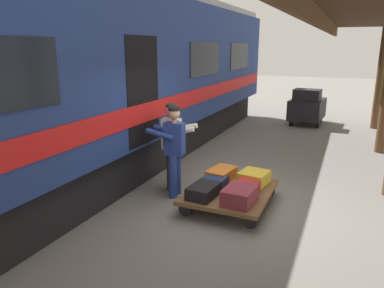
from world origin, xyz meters
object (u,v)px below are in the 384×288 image
Objects in this scene: luggage_cart at (230,192)px; suitcase_black_hardshell at (203,191)px; porter_in_overalls at (173,149)px; suitcase_orange_carryall at (222,174)px; suitcase_red_plastic at (247,187)px; train_car at (79,82)px; porter_by_door at (173,144)px; suitcase_yellow_case at (254,178)px; baggage_tug at (307,107)px; suitcase_navy_fabric at (213,183)px; suitcase_burgundy_valise at (240,195)px.

luggage_cart is 2.87× the size of suitcase_black_hardshell.
porter_in_overalls is (1.11, -0.02, 0.67)m from luggage_cart.
suitcase_black_hardshell is 0.94m from suitcase_orange_carryall.
suitcase_red_plastic is at bearing 180.00° from luggage_cart.
train_car is 3.40m from suitcase_black_hardshell.
porter_by_door is at bearing -61.07° from porter_in_overalls.
suitcase_orange_carryall is at bearing 0.00° from suitcase_yellow_case.
train_car reaches higher than suitcase_orange_carryall.
suitcase_red_plastic is 0.79m from suitcase_orange_carryall.
porter_in_overalls is at bearing 118.93° from porter_by_door.
porter_by_door is 7.76m from baggage_tug.
suitcase_black_hardshell reaches higher than suitcase_red_plastic.
suitcase_red_plastic is at bearing 143.27° from suitcase_orange_carryall.
train_car reaches higher than suitcase_navy_fabric.
suitcase_burgundy_valise is at bearing 90.00° from suitcase_red_plastic.
porter_in_overalls is at bearing -31.64° from suitcase_black_hardshell.
suitcase_navy_fabric is 0.79m from suitcase_burgundy_valise.
train_car is at bearing 8.24° from porter_by_door.
train_car is 3.71m from luggage_cart.
train_car is 10.08× the size of baggage_tug.
suitcase_red_plastic is 7.91m from baggage_tug.
suitcase_black_hardshell is 1.13m from suitcase_yellow_case.
baggage_tug reaches higher than suitcase_orange_carryall.
porter_by_door is at bearing 77.41° from baggage_tug.
suitcase_yellow_case is 0.30× the size of porter_in_overalls.
train_car is 2.41m from porter_in_overalls.
porter_in_overalls reaches higher than baggage_tug.
suitcase_yellow_case is (-0.63, -0.94, 0.01)m from suitcase_black_hardshell.
porter_by_door is (-1.95, -0.28, -1.14)m from train_car.
suitcase_yellow_case is at bearing -143.27° from suitcase_navy_fabric.
suitcase_yellow_case is at bearing -173.39° from train_car.
suitcase_yellow_case is at bearing -123.83° from suitcase_black_hardshell.
suitcase_navy_fabric is 0.79m from suitcase_yellow_case.
baggage_tug is at bearing -102.59° from porter_by_door.
suitcase_yellow_case is at bearing -90.00° from suitcase_red_plastic.
train_car is at bearing -1.03° from luggage_cart.
suitcase_navy_fabric is at bearing 90.00° from suitcase_orange_carryall.
suitcase_yellow_case is 0.63m from suitcase_orange_carryall.
porter_in_overalls is at bearing -1.63° from suitcase_navy_fabric.
train_car is at bearing -10.25° from suitcase_black_hardshell.
train_car reaches higher than baggage_tug.
train_car reaches higher than suitcase_burgundy_valise.
train_car is 3.94m from suitcase_yellow_case.
train_car is 2.27m from porter_by_door.
luggage_cart is (-3.24, 0.06, -1.81)m from train_car.
suitcase_red_plastic is 0.35× the size of baggage_tug.
suitcase_burgundy_valise is (-0.63, 0.47, 0.05)m from suitcase_navy_fabric.
suitcase_red_plastic is 1.23× the size of suitcase_yellow_case.
suitcase_black_hardshell is at bearing 56.17° from luggage_cart.
train_car is 3.37m from suitcase_navy_fabric.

